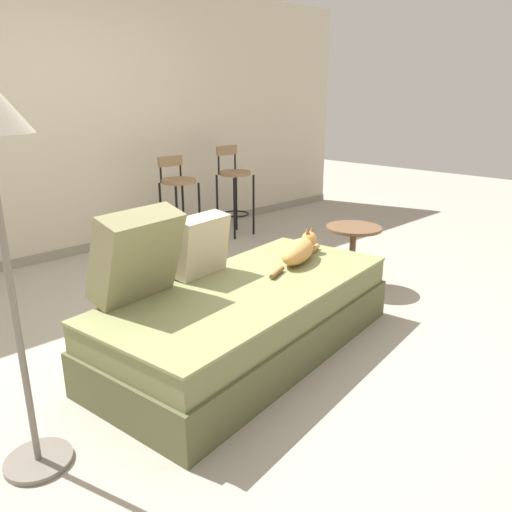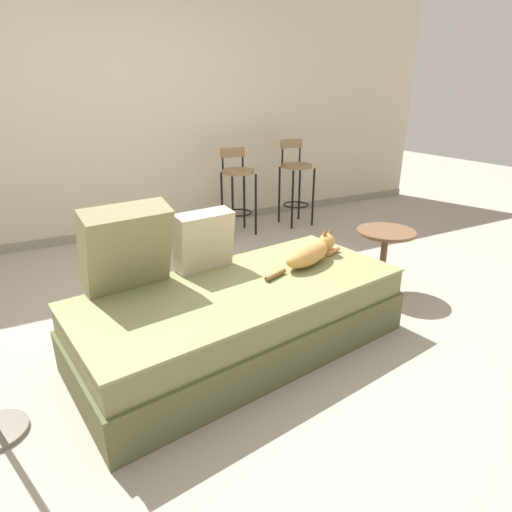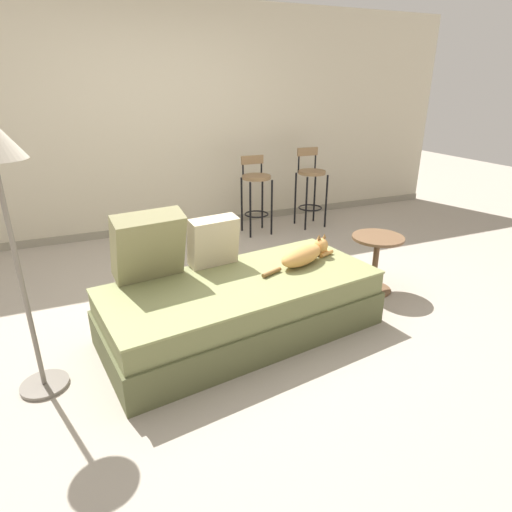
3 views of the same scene
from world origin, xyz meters
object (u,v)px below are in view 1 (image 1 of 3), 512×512
at_px(throw_pillow_corner, 137,255).
at_px(throw_pillow_middle, 201,245).
at_px(cat, 299,250).
at_px(bar_stool_near_window, 178,193).
at_px(couch, 250,317).
at_px(bar_stool_by_doorway, 234,184).
at_px(side_table, 353,248).

relative_size(throw_pillow_corner, throw_pillow_middle, 1.32).
xyz_separation_m(throw_pillow_corner, cat, (1.13, -0.17, -0.18)).
bearing_deg(throw_pillow_middle, bar_stool_near_window, 57.89).
bearing_deg(couch, bar_stool_near_window, 64.32).
height_order(bar_stool_near_window, bar_stool_by_doorway, bar_stool_by_doorway).
distance_m(throw_pillow_corner, bar_stool_by_doorway, 2.96).
distance_m(throw_pillow_middle, bar_stool_by_doorway, 2.55).
distance_m(cat, bar_stool_near_window, 2.05).
distance_m(throw_pillow_middle, cat, 0.70).
xyz_separation_m(cat, bar_stool_near_window, (0.46, 1.99, 0.06)).
distance_m(couch, cat, 0.62).
bearing_deg(side_table, throw_pillow_middle, 174.39).
bearing_deg(throw_pillow_corner, throw_pillow_middle, 8.23).
relative_size(couch, bar_stool_by_doorway, 2.13).
xyz_separation_m(couch, bar_stool_by_doorway, (1.75, 2.08, 0.35)).
height_order(throw_pillow_corner, cat, throw_pillow_corner).
distance_m(cat, bar_stool_by_doorway, 2.33).
bearing_deg(bar_stool_by_doorway, throw_pillow_corner, -142.07).
bearing_deg(throw_pillow_corner, bar_stool_by_doorway, 37.93).
distance_m(bar_stool_near_window, bar_stool_by_doorway, 0.75).
relative_size(bar_stool_by_doorway, side_table, 1.91).
distance_m(throw_pillow_middle, bar_stool_near_window, 2.07).
relative_size(couch, cat, 2.88).
xyz_separation_m(throw_pillow_corner, bar_stool_by_doorway, (2.34, 1.82, -0.12)).
relative_size(couch, bar_stool_near_window, 2.25).
bearing_deg(cat, throw_pillow_corner, 171.33).
bearing_deg(bar_stool_near_window, throw_pillow_middle, -122.11).
height_order(couch, throw_pillow_corner, throw_pillow_corner).
height_order(throw_pillow_middle, bar_stool_near_window, bar_stool_near_window).
relative_size(throw_pillow_corner, bar_stool_near_window, 0.56).
relative_size(throw_pillow_middle, cat, 0.54).
bearing_deg(throw_pillow_middle, bar_stool_by_doorway, 43.43).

